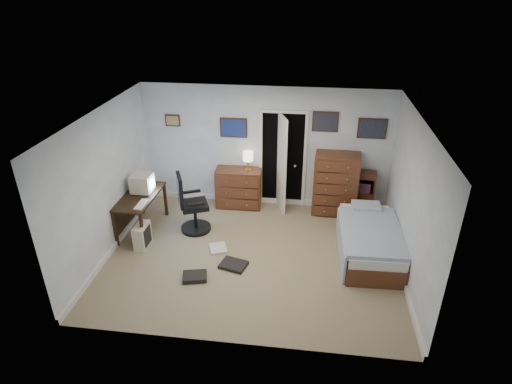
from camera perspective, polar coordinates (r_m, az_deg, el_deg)
floor at (r=7.56m, az=-0.45°, el=-8.54°), size 5.00×4.00×0.02m
computer_desk at (r=8.31m, az=-15.71°, el=-1.43°), size 0.62×1.29×0.73m
crt_monitor at (r=8.24m, az=-14.93°, el=1.15°), size 0.39×0.36×0.35m
keyboard at (r=7.85m, az=-15.01°, el=-1.62°), size 0.16×0.40×0.02m
pc_tower at (r=7.94m, az=-14.92°, el=-5.65°), size 0.21×0.42×0.44m
office_chair at (r=8.11m, az=-8.64°, el=-2.30°), size 0.75×0.75×1.18m
media_stack at (r=9.80m, az=-12.17°, el=2.62°), size 0.18×0.18×0.87m
low_dresser at (r=8.92m, az=-2.31°, el=0.56°), size 0.95×0.50×0.83m
table_lamp at (r=8.60m, az=-1.08°, el=4.71°), size 0.21×0.21×0.40m
doorway at (r=9.03m, az=3.69°, el=4.98°), size 0.96×1.12×2.05m
tall_dresser at (r=8.71m, az=10.56°, el=1.06°), size 0.90×0.57×1.28m
headboard_bookcase at (r=8.90m, az=12.36°, el=0.30°), size 1.01×0.32×0.89m
bed at (r=7.68m, az=14.80°, el=-6.24°), size 1.06×1.90×0.61m
wall_posters at (r=8.49m, az=5.20°, el=8.82°), size 4.38×0.04×0.60m
floor_clutter at (r=7.30m, az=-5.45°, el=-9.74°), size 1.03×1.24×0.08m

